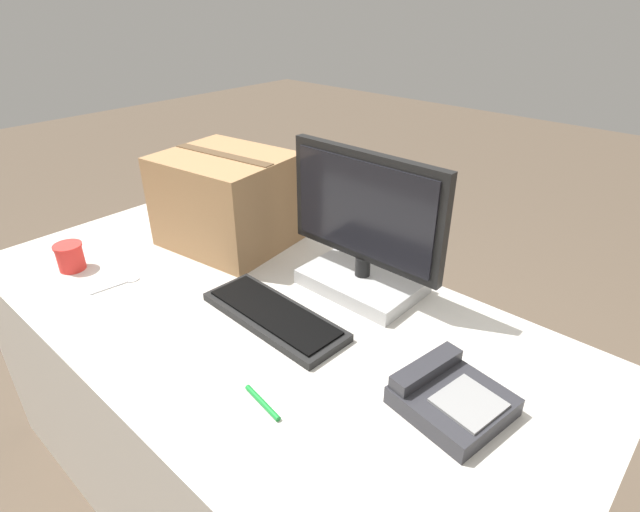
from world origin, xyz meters
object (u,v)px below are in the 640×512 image
(monitor, at_px, (364,239))
(paper_cup_left, at_px, (70,257))
(cardboard_box, at_px, (227,200))
(spoon, at_px, (124,283))
(pen_marker, at_px, (262,402))
(keyboard, at_px, (274,315))
(desk_phone, at_px, (450,397))

(monitor, xyz_separation_m, paper_cup_left, (-0.74, -0.52, -0.12))
(cardboard_box, bearing_deg, paper_cup_left, -115.12)
(monitor, relative_size, paper_cup_left, 5.74)
(paper_cup_left, xyz_separation_m, spoon, (0.20, 0.06, -0.04))
(monitor, bearing_deg, pen_marker, -75.67)
(keyboard, relative_size, cardboard_box, 0.98)
(keyboard, bearing_deg, spoon, -157.38)
(monitor, distance_m, keyboard, 0.33)
(paper_cup_left, bearing_deg, keyboard, 19.61)
(monitor, relative_size, desk_phone, 2.09)
(desk_phone, height_order, pen_marker, desk_phone)
(spoon, bearing_deg, pen_marker, -86.87)
(spoon, relative_size, pen_marker, 1.23)
(paper_cup_left, relative_size, pen_marker, 0.71)
(desk_phone, bearing_deg, pen_marker, -129.15)
(spoon, height_order, pen_marker, pen_marker)
(monitor, bearing_deg, desk_phone, -30.22)
(desk_phone, distance_m, spoon, 0.99)
(desk_phone, xyz_separation_m, cardboard_box, (-0.96, 0.19, 0.13))
(cardboard_box, bearing_deg, desk_phone, -11.02)
(desk_phone, distance_m, pen_marker, 0.40)
(desk_phone, height_order, paper_cup_left, paper_cup_left)
(paper_cup_left, distance_m, pen_marker, 0.87)
(desk_phone, bearing_deg, spoon, -158.38)
(keyboard, bearing_deg, cardboard_box, 156.34)
(monitor, xyz_separation_m, pen_marker, (0.13, -0.51, -0.15))
(keyboard, distance_m, spoon, 0.50)
(monitor, height_order, desk_phone, monitor)
(keyboard, distance_m, cardboard_box, 0.52)
(keyboard, relative_size, desk_phone, 1.83)
(desk_phone, xyz_separation_m, spoon, (-0.97, -0.21, -0.02))
(pen_marker, bearing_deg, spoon, 4.38)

